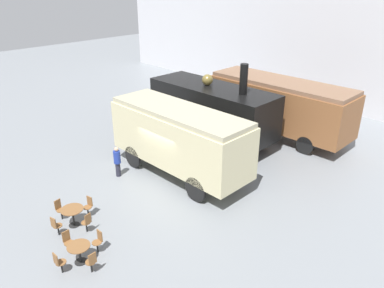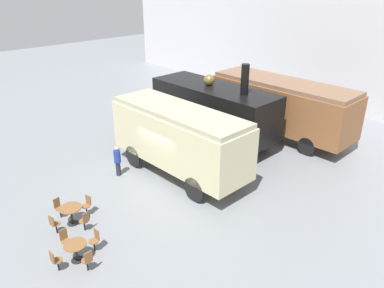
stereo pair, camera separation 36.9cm
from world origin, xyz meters
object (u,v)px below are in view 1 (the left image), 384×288
cafe_table_near (72,212)px  cafe_chair_0 (89,205)px  visitor_person (117,161)px  passenger_coach_wooden (279,103)px  cafe_table_mid (79,250)px  steam_locomotive (212,107)px  passenger_coach_vintage (179,136)px

cafe_table_near → cafe_chair_0: cafe_chair_0 is taller
cafe_table_near → visitor_person: 4.19m
cafe_chair_0 → passenger_coach_wooden: bearing=166.0°
cafe_table_mid → cafe_chair_0: bearing=142.6°
cafe_table_mid → steam_locomotive: bearing=109.4°
cafe_table_near → cafe_chair_0: 0.82m
cafe_chair_0 → cafe_table_mid: bearing=41.6°
cafe_table_near → visitor_person: visitor_person is taller
passenger_coach_wooden → cafe_table_near: passenger_coach_wooden is taller
steam_locomotive → passenger_coach_vintage: 4.69m
cafe_table_mid → passenger_coach_wooden: bearing=96.1°
cafe_table_near → passenger_coach_wooden: bearing=87.8°
passenger_coach_vintage → passenger_coach_wooden: bearing=85.7°
cafe_chair_0 → cafe_table_near: bearing=0.0°
cafe_table_mid → visitor_person: bearing=132.8°
steam_locomotive → cafe_table_near: steam_locomotive is taller
cafe_table_near → cafe_table_mid: cafe_table_near is taller
cafe_table_near → cafe_table_mid: bearing=-23.6°
cafe_chair_0 → steam_locomotive: bearing=179.1°
cafe_chair_0 → visitor_person: size_ratio=0.55×
passenger_coach_wooden → visitor_person: 10.53m
passenger_coach_wooden → cafe_chair_0: size_ratio=10.23×
visitor_person → steam_locomotive: bearing=87.7°
steam_locomotive → passenger_coach_vintage: bearing=-67.8°
passenger_coach_vintage → visitor_person: passenger_coach_vintage is taller
passenger_coach_wooden → visitor_person: passenger_coach_wooden is taller
passenger_coach_wooden → cafe_table_mid: passenger_coach_wooden is taller
cafe_table_mid → passenger_coach_vintage: bearing=107.5°
cafe_chair_0 → visitor_person: bearing=-156.3°
passenger_coach_wooden → cafe_table_near: (-0.52, -13.74, -1.43)m
passenger_coach_wooden → cafe_table_mid: 14.81m
passenger_coach_wooden → visitor_person: (-2.62, -10.13, -1.19)m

